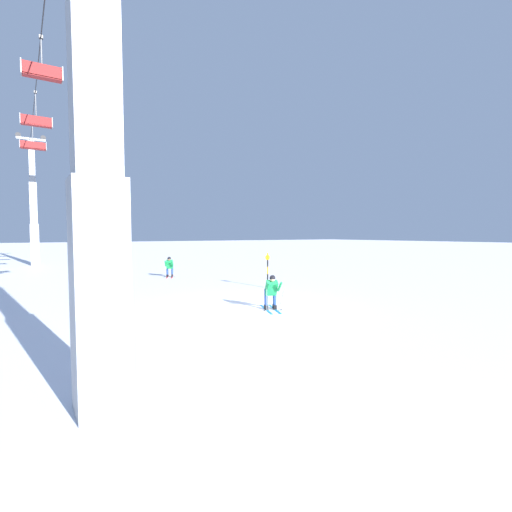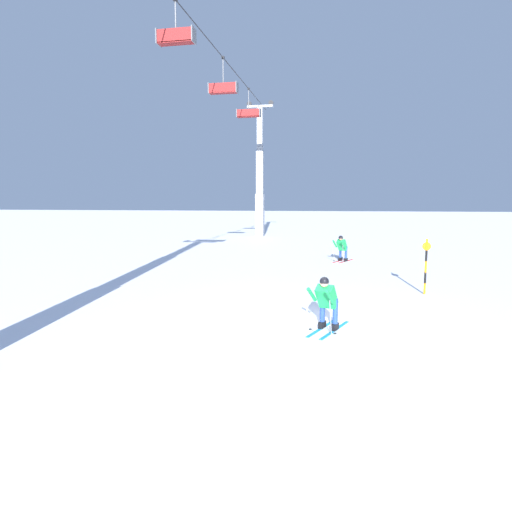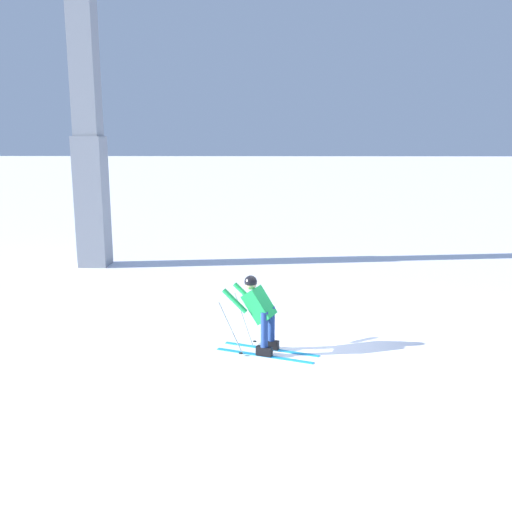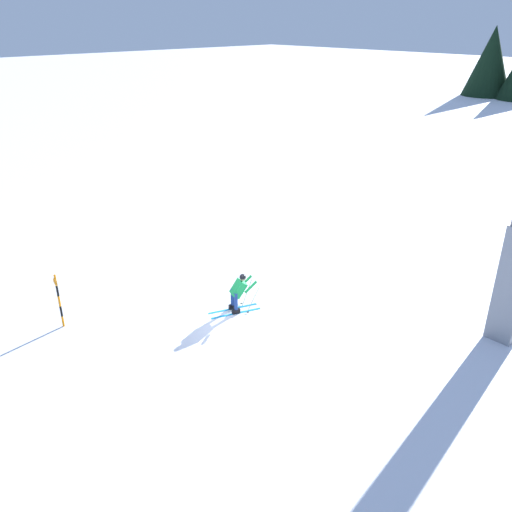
{
  "view_description": "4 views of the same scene",
  "coord_description": "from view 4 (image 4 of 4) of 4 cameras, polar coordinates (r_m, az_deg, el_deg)",
  "views": [
    {
      "loc": [
        -12.48,
        7.4,
        2.93
      ],
      "look_at": [
        -0.92,
        0.02,
        2.1
      ],
      "focal_mm": 25.88,
      "sensor_mm": 36.0,
      "label": 1
    },
    {
      "loc": [
        -11.37,
        -0.91,
        3.17
      ],
      "look_at": [
        -0.62,
        1.21,
        1.77
      ],
      "focal_mm": 30.07,
      "sensor_mm": 36.0,
      "label": 2
    },
    {
      "loc": [
        -0.81,
        -10.06,
        3.68
      ],
      "look_at": [
        -1.05,
        -1.1,
        1.84
      ],
      "focal_mm": 39.39,
      "sensor_mm": 36.0,
      "label": 3
    },
    {
      "loc": [
        9.17,
        11.19,
        9.33
      ],
      "look_at": [
        -0.87,
        0.41,
        2.48
      ],
      "focal_mm": 36.39,
      "sensor_mm": 36.0,
      "label": 4
    }
  ],
  "objects": [
    {
      "name": "ground_plane",
      "position": [
        17.21,
        -3.09,
        -7.92
      ],
      "size": [
        260.0,
        260.0,
        0.0
      ],
      "primitive_type": "plane",
      "color": "white"
    },
    {
      "name": "skier_carving_main",
      "position": [
        17.78,
        -1.92,
        -3.82
      ],
      "size": [
        1.83,
        1.12,
        1.5
      ],
      "color": "#198CCC",
      "rests_on": "ground_plane"
    },
    {
      "name": "trail_marker_pole",
      "position": [
        17.92,
        -20.85,
        -4.44
      ],
      "size": [
        0.07,
        0.28,
        1.9
      ],
      "color": "orange",
      "rests_on": "ground_plane"
    }
  ]
}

